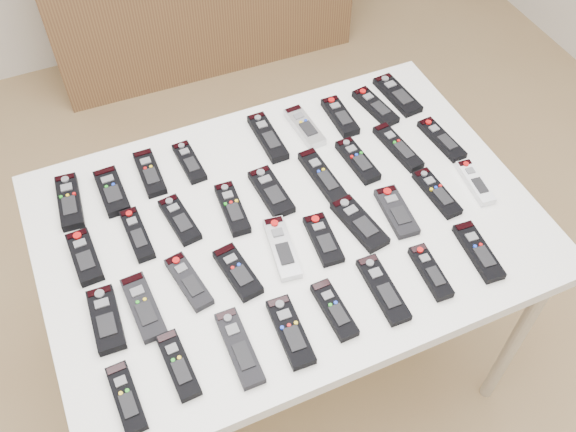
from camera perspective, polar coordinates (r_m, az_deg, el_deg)
name	(u,v)px	position (r m, az deg, el deg)	size (l,w,h in m)	color
ground	(301,363)	(2.30, 1.14, -12.90)	(4.00, 4.00, 0.00)	#9C7A4F
table	(288,235)	(1.69, 0.00, -1.66)	(1.25, 0.88, 0.78)	white
remote_0	(70,202)	(1.76, -18.85, 1.21)	(0.06, 0.18, 0.02)	black
remote_1	(112,191)	(1.75, -15.38, 2.12)	(0.06, 0.16, 0.02)	black
remote_2	(150,173)	(1.78, -12.19, 3.76)	(0.05, 0.16, 0.02)	black
remote_3	(189,162)	(1.78, -8.76, 4.76)	(0.05, 0.15, 0.02)	black
remote_4	(268,137)	(1.83, -1.82, 7.01)	(0.05, 0.19, 0.02)	black
remote_5	(304,127)	(1.86, 1.47, 7.92)	(0.05, 0.16, 0.02)	#B7B7BC
remote_6	(340,117)	(1.90, 4.65, 8.81)	(0.05, 0.16, 0.02)	black
remote_7	(375,107)	(1.94, 7.77, 9.60)	(0.05, 0.17, 0.02)	black
remote_8	(397,95)	(1.99, 9.69, 10.56)	(0.06, 0.18, 0.02)	black
remote_9	(85,257)	(1.63, -17.63, -3.49)	(0.06, 0.16, 0.02)	black
remote_10	(137,234)	(1.64, -13.26, -1.60)	(0.05, 0.16, 0.02)	black
remote_11	(180,220)	(1.65, -9.61, -0.33)	(0.05, 0.16, 0.02)	black
remote_12	(232,209)	(1.66, -4.97, 0.66)	(0.05, 0.17, 0.02)	black
remote_13	(271,192)	(1.69, -1.51, 2.16)	(0.06, 0.17, 0.02)	black
remote_14	(323,177)	(1.73, 3.09, 3.50)	(0.05, 0.20, 0.02)	black
remote_15	(358,161)	(1.77, 6.20, 4.92)	(0.05, 0.16, 0.02)	black
remote_16	(398,147)	(1.83, 9.74, 6.05)	(0.05, 0.19, 0.02)	black
remote_17	(442,139)	(1.88, 13.49, 6.64)	(0.05, 0.17, 0.02)	black
remote_18	(106,319)	(1.52, -15.87, -8.84)	(0.06, 0.17, 0.02)	black
remote_19	(144,307)	(1.52, -12.72, -7.89)	(0.06, 0.18, 0.02)	black
remote_20	(189,281)	(1.54, -8.82, -5.77)	(0.05, 0.16, 0.02)	black
remote_21	(238,272)	(1.54, -4.50, -4.99)	(0.06, 0.16, 0.02)	black
remote_22	(282,248)	(1.58, -0.54, -2.85)	(0.05, 0.18, 0.02)	#B7B7BC
remote_23	(323,239)	(1.59, 3.16, -2.08)	(0.06, 0.15, 0.02)	black
remote_24	(359,223)	(1.63, 6.37, -0.64)	(0.06, 0.18, 0.02)	black
remote_25	(396,212)	(1.67, 9.62, 0.39)	(0.06, 0.16, 0.02)	black
remote_26	(437,193)	(1.73, 13.09, 2.01)	(0.05, 0.17, 0.02)	black
remote_27	(475,182)	(1.78, 16.30, 2.88)	(0.04, 0.15, 0.02)	silver
remote_28	(126,398)	(1.42, -14.17, -15.40)	(0.05, 0.16, 0.02)	black
remote_29	(178,365)	(1.43, -9.72, -12.92)	(0.05, 0.16, 0.02)	black
remote_30	(239,348)	(1.44, -4.34, -11.59)	(0.05, 0.19, 0.02)	black
remote_31	(290,332)	(1.45, 0.22, -10.25)	(0.06, 0.18, 0.02)	black
remote_32	(334,310)	(1.48, 4.13, -8.31)	(0.05, 0.16, 0.02)	black
remote_33	(383,289)	(1.52, 8.45, -6.46)	(0.05, 0.19, 0.02)	black
remote_34	(430,272)	(1.57, 12.55, -4.88)	(0.04, 0.15, 0.02)	black
remote_35	(478,252)	(1.64, 16.56, -3.04)	(0.05, 0.17, 0.02)	black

